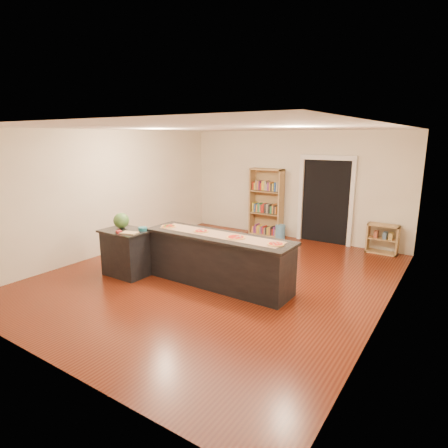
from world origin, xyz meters
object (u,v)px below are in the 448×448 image
Objects in this scene: side_counter at (127,252)px; watermelon at (121,221)px; kitchen_island at (218,260)px; low_shelf at (382,239)px; waste_bin at (280,232)px; bookshelf at (266,202)px.

side_counter is 0.63m from watermelon.
kitchen_island is 3.13× the size of side_counter.
waste_bin is at bearing -176.48° from low_shelf.
kitchen_island is at bearing -83.52° from waste_bin.
side_counter is at bearing -21.26° from watermelon.
side_counter reaches higher than waste_bin.
waste_bin is (0.51, -0.14, -0.72)m from bookshelf.
waste_bin is (-2.51, -0.15, -0.15)m from low_shelf.
waste_bin is 1.26× the size of watermelon.
watermelon is (-4.05, -4.15, 0.71)m from low_shelf.
side_counter is at bearing -132.57° from low_shelf.
side_counter is 4.31m from bookshelf.
side_counter is at bearing -108.61° from waste_bin.
side_counter is 5.73m from low_shelf.
kitchen_island reaches higher than side_counter.
waste_bin is at bearing 68.82° from watermelon.
watermelon reaches higher than side_counter.
bookshelf reaches higher than kitchen_island.
bookshelf is 2.65× the size of low_shelf.
low_shelf is 2.28× the size of watermelon.
watermelon is at bearing -104.09° from bookshelf.
low_shelf is at bearing 0.28° from bookshelf.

